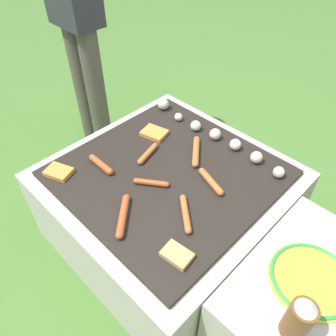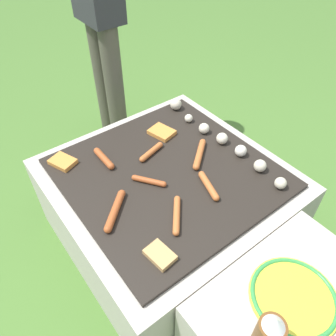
% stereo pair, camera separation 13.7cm
% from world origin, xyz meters
% --- Properties ---
extents(ground_plane, '(14.00, 14.00, 0.00)m').
position_xyz_m(ground_plane, '(0.00, 0.00, 0.00)').
color(ground_plane, '#47702D').
extents(grill, '(0.93, 0.93, 0.44)m').
position_xyz_m(grill, '(0.00, 0.00, 0.22)').
color(grill, '#B2AA9E').
rests_on(grill, ground_plane).
extents(side_ledge, '(0.38, 0.61, 0.44)m').
position_xyz_m(side_ledge, '(0.67, -0.03, 0.22)').
color(side_ledge, '#B2AA9E').
rests_on(side_ledge, ground_plane).
extents(sausage_back_left, '(0.15, 0.16, 0.03)m').
position_xyz_m(sausage_back_left, '(0.06, -0.29, 0.45)').
color(sausage_back_left, '#A34C23').
rests_on(sausage_back_left, grill).
extents(sausage_front_left, '(0.06, 0.15, 0.03)m').
position_xyz_m(sausage_front_left, '(-0.13, 0.01, 0.45)').
color(sausage_front_left, '#B7602D').
rests_on(sausage_front_left, grill).
extents(sausage_front_right, '(0.16, 0.07, 0.03)m').
position_xyz_m(sausage_front_right, '(0.17, 0.07, 0.45)').
color(sausage_front_right, '#B7602D').
rests_on(sausage_front_right, grill).
extents(sausage_mid_left, '(0.16, 0.03, 0.03)m').
position_xyz_m(sausage_mid_left, '(-0.22, -0.18, 0.45)').
color(sausage_mid_left, '#A34C23').
rests_on(sausage_mid_left, grill).
extents(sausage_back_center, '(0.14, 0.12, 0.02)m').
position_xyz_m(sausage_back_center, '(0.21, -0.12, 0.45)').
color(sausage_back_center, '#B7602D').
rests_on(sausage_back_center, grill).
extents(sausage_front_center, '(0.14, 0.16, 0.03)m').
position_xyz_m(sausage_front_center, '(0.01, 0.17, 0.45)').
color(sausage_front_center, '#B7602D').
rests_on(sausage_front_center, grill).
extents(sausage_back_right, '(0.13, 0.10, 0.02)m').
position_xyz_m(sausage_back_right, '(0.01, -0.10, 0.45)').
color(sausage_back_right, '#A34C23').
rests_on(sausage_back_right, grill).
extents(bread_slice_left, '(0.13, 0.11, 0.02)m').
position_xyz_m(bread_slice_left, '(-0.32, -0.33, 0.45)').
color(bread_slice_left, '#D18438').
rests_on(bread_slice_left, grill).
extents(bread_slice_right, '(0.13, 0.11, 0.02)m').
position_xyz_m(bread_slice_right, '(-0.22, 0.13, 0.45)').
color(bread_slice_right, '#D18438').
rests_on(bread_slice_right, grill).
extents(bread_slice_center, '(0.11, 0.08, 0.02)m').
position_xyz_m(bread_slice_center, '(0.31, -0.27, 0.45)').
color(bread_slice_center, tan).
rests_on(bread_slice_center, grill).
extents(mushroom_row, '(0.75, 0.07, 0.06)m').
position_xyz_m(mushroom_row, '(-0.01, 0.31, 0.47)').
color(mushroom_row, beige).
rests_on(mushroom_row, grill).
extents(plate_colorful, '(0.27, 0.27, 0.02)m').
position_xyz_m(plate_colorful, '(0.67, -0.03, 0.45)').
color(plate_colorful, yellow).
rests_on(plate_colorful, side_ledge).
extents(condiment_bottle, '(0.07, 0.07, 0.18)m').
position_xyz_m(condiment_bottle, '(0.70, -0.21, 0.52)').
color(condiment_bottle, brown).
rests_on(condiment_bottle, side_ledge).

